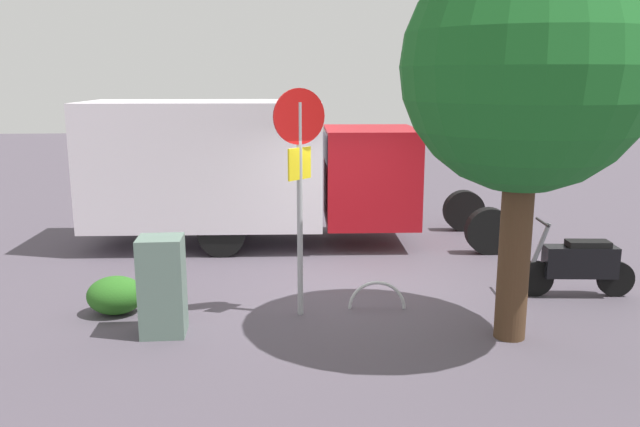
# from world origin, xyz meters

# --- Properties ---
(ground_plane) EXTENTS (60.00, 60.00, 0.00)m
(ground_plane) POSITION_xyz_m (0.00, 0.00, 0.00)
(ground_plane) COLOR #4D4550
(box_truck_near) EXTENTS (8.36, 2.54, 2.88)m
(box_truck_near) POSITION_xyz_m (1.60, -3.03, 1.60)
(box_truck_near) COLOR black
(box_truck_near) RESTS_ON ground
(motorcycle) EXTENTS (1.81, 0.55, 1.20)m
(motorcycle) POSITION_xyz_m (-3.48, 0.61, 0.52)
(motorcycle) COLOR black
(motorcycle) RESTS_ON ground
(stop_sign) EXTENTS (0.71, 0.33, 3.21)m
(stop_sign) POSITION_xyz_m (0.86, 1.06, 2.14)
(stop_sign) COLOR #9E9EA3
(stop_sign) RESTS_ON ground
(street_tree) EXTENTS (3.06, 3.06, 5.00)m
(street_tree) POSITION_xyz_m (-1.84, 2.10, 3.44)
(street_tree) COLOR #47301E
(street_tree) RESTS_ON ground
(utility_cabinet) EXTENTS (0.58, 0.52, 1.32)m
(utility_cabinet) POSITION_xyz_m (2.70, 1.63, 0.66)
(utility_cabinet) COLOR slate
(utility_cabinet) RESTS_ON ground
(bike_rack_hoop) EXTENTS (0.85, 0.13, 0.85)m
(bike_rack_hoop) POSITION_xyz_m (-0.28, 0.92, 0.00)
(bike_rack_hoop) COLOR #B7B7BC
(bike_rack_hoop) RESTS_ON ground
(shrub_near_sign) EXTENTS (0.81, 0.66, 0.55)m
(shrub_near_sign) POSITION_xyz_m (3.51, 0.83, 0.28)
(shrub_near_sign) COLOR #2B681F
(shrub_near_sign) RESTS_ON ground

